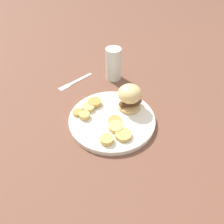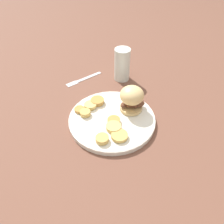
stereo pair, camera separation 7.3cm
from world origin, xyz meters
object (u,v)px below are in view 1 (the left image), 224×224
at_px(dinner_plate, 112,119).
at_px(drinking_glass, 113,64).
at_px(fork, 75,81).
at_px(sandwich, 130,97).

relative_size(dinner_plate, drinking_glass, 2.16).
bearing_deg(drinking_glass, fork, 167.61).
relative_size(dinner_plate, sandwich, 2.96).
bearing_deg(sandwich, fork, 117.22).
xyz_separation_m(dinner_plate, sandwich, (0.08, 0.03, 0.06)).
distance_m(sandwich, drinking_glass, 0.22).
relative_size(dinner_plate, fork, 1.80).
height_order(fork, drinking_glass, drinking_glass).
distance_m(dinner_plate, drinking_glass, 0.28).
height_order(sandwich, fork, sandwich).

